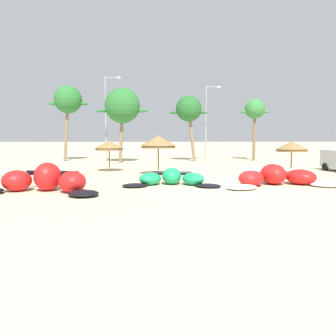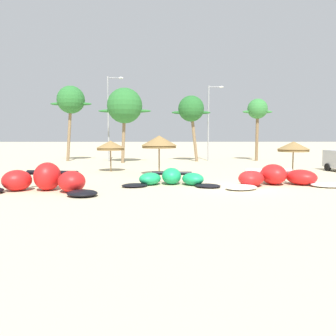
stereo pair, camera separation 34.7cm
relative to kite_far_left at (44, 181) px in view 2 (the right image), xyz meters
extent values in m
plane|color=beige|center=(11.42, 1.36, -0.62)|extent=(260.00, 260.00, 0.00)
ellipsoid|color=red|center=(-1.63, 0.26, -0.02)|extent=(2.24, 2.25, 1.21)
ellipsoid|color=red|center=(0.07, 0.40, 0.19)|extent=(1.76, 1.90, 1.63)
ellipsoid|color=red|center=(1.63, -0.29, -0.02)|extent=(2.07, 2.16, 1.21)
ellipsoid|color=black|center=(2.49, -1.55, -0.46)|extent=(2.20, 2.13, 0.33)
cylinder|color=black|center=(0.17, 0.97, 0.33)|extent=(3.18, 0.82, 0.29)
cube|color=black|center=(0.04, 0.23, 0.19)|extent=(1.24, 0.79, 0.04)
ellipsoid|color=black|center=(4.97, 1.61, -0.52)|extent=(1.89, 1.65, 0.21)
ellipsoid|color=#199E5B|center=(5.89, 2.47, -0.23)|extent=(1.97, 2.03, 0.79)
ellipsoid|color=#199E5B|center=(7.28, 2.74, -0.09)|extent=(1.33, 1.67, 1.07)
ellipsoid|color=#199E5B|center=(8.63, 2.31, -0.23)|extent=(1.90, 2.01, 0.79)
ellipsoid|color=black|center=(9.45, 1.35, -0.52)|extent=(1.96, 1.77, 0.21)
cylinder|color=black|center=(7.31, 3.29, 0.03)|extent=(2.64, 0.39, 0.24)
cube|color=black|center=(7.27, 2.58, -0.09)|extent=(0.99, 0.63, 0.04)
ellipsoid|color=white|center=(11.32, 0.52, -0.49)|extent=(2.49, 2.32, 0.26)
ellipsoid|color=red|center=(12.22, 1.82, -0.13)|extent=(2.26, 2.47, 0.98)
ellipsoid|color=red|center=(13.84, 2.51, 0.04)|extent=(1.84, 2.20, 1.32)
ellipsoid|color=red|center=(15.59, 2.35, -0.13)|extent=(2.49, 2.51, 0.98)
ellipsoid|color=white|center=(16.85, 1.39, -0.49)|extent=(2.25, 1.90, 0.26)
cylinder|color=white|center=(13.73, 3.19, 0.19)|extent=(3.28, 0.80, 0.30)
cube|color=white|center=(13.87, 2.31, 0.04)|extent=(1.29, 0.89, 0.04)
cylinder|color=brown|center=(2.22, 10.54, 0.41)|extent=(0.10, 0.10, 2.06)
cone|color=olive|center=(2.22, 10.54, 1.75)|extent=(2.46, 2.46, 0.62)
cylinder|color=brown|center=(2.22, 10.54, 1.34)|extent=(2.33, 2.33, 0.20)
cylinder|color=brown|center=(6.44, 7.72, 0.56)|extent=(0.10, 0.10, 2.36)
cone|color=olive|center=(6.44, 7.72, 2.13)|extent=(2.81, 2.81, 0.78)
cylinder|color=brown|center=(6.44, 7.72, 1.63)|extent=(2.66, 2.66, 0.20)
cylinder|color=brown|center=(17.37, 8.51, 0.39)|extent=(0.10, 0.10, 2.02)
cone|color=olive|center=(17.37, 8.51, 1.72)|extent=(2.58, 2.58, 0.64)
cylinder|color=brown|center=(17.37, 8.51, 1.30)|extent=(2.45, 2.45, 0.20)
cylinder|color=black|center=(21.29, 10.63, -0.28)|extent=(0.32, 0.70, 0.68)
cylinder|color=#7F6647|center=(-4.55, 22.82, 3.07)|extent=(0.93, 0.36, 7.38)
sphere|color=#286B2D|center=(-4.27, 22.82, 6.76)|extent=(3.32, 3.32, 3.32)
ellipsoid|color=#286B2D|center=(-5.59, 22.82, 6.26)|extent=(2.32, 0.50, 0.36)
ellipsoid|color=#286B2D|center=(-2.94, 22.82, 6.26)|extent=(2.32, 0.50, 0.36)
cylinder|color=#7F6647|center=(2.34, 19.75, 2.59)|extent=(0.67, 0.36, 6.44)
sphere|color=#286B2D|center=(2.50, 19.75, 5.81)|extent=(3.95, 3.95, 3.95)
ellipsoid|color=#286B2D|center=(0.92, 19.75, 5.22)|extent=(2.76, 0.50, 0.36)
ellipsoid|color=#286B2D|center=(4.08, 19.75, 5.22)|extent=(2.76, 0.50, 0.36)
cylinder|color=#7F6647|center=(10.49, 21.90, 2.51)|extent=(1.08, 0.36, 6.27)
sphere|color=#236028|center=(10.13, 21.90, 5.65)|extent=(3.07, 3.07, 3.07)
ellipsoid|color=#236028|center=(8.90, 21.90, 5.18)|extent=(2.15, 0.50, 0.36)
ellipsoid|color=#236028|center=(11.36, 21.90, 5.18)|extent=(2.15, 0.50, 0.36)
cylinder|color=brown|center=(18.28, 22.73, 2.54)|extent=(0.39, 0.36, 6.32)
sphere|color=#337A38|center=(18.26, 22.73, 5.70)|extent=(2.43, 2.43, 2.43)
ellipsoid|color=#337A38|center=(17.29, 22.73, 5.34)|extent=(1.70, 0.50, 0.36)
ellipsoid|color=#337A38|center=(19.24, 22.73, 5.34)|extent=(1.70, 0.50, 0.36)
cylinder|color=gray|center=(0.33, 21.87, 4.36)|extent=(0.18, 0.18, 9.97)
cylinder|color=gray|center=(1.10, 21.87, 9.20)|extent=(1.55, 0.10, 0.10)
ellipsoid|color=silver|center=(1.87, 21.87, 9.20)|extent=(0.56, 0.24, 0.20)
cylinder|color=gray|center=(12.34, 22.94, 3.93)|extent=(0.18, 0.18, 9.10)
cylinder|color=gray|center=(13.10, 22.94, 8.33)|extent=(1.53, 0.10, 0.10)
ellipsoid|color=silver|center=(13.86, 22.94, 8.33)|extent=(0.56, 0.24, 0.20)
camera|label=1|loc=(6.31, -19.47, 2.59)|focal=37.01mm
camera|label=2|loc=(6.66, -19.48, 2.59)|focal=37.01mm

